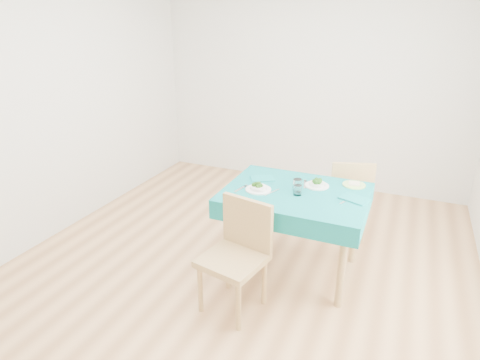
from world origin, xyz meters
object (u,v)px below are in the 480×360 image
at_px(table, 294,232).
at_px(bowl_near, 258,187).
at_px(side_plate, 354,185).
at_px(chair_far, 348,191).
at_px(bowl_far, 317,183).
at_px(chair_near, 232,247).

distance_m(table, bowl_near, 0.52).
xyz_separation_m(bowl_near, side_plate, (0.72, 0.42, -0.03)).
bearing_deg(chair_far, bowl_near, 38.05).
relative_size(bowl_far, side_plate, 1.05).
xyz_separation_m(table, bowl_far, (0.13, 0.17, 0.41)).
height_order(table, bowl_near, bowl_near).
distance_m(chair_far, bowl_near, 1.13).
bearing_deg(bowl_far, table, -127.71).
xyz_separation_m(chair_near, bowl_near, (-0.02, 0.57, 0.25)).
distance_m(chair_far, side_plate, 0.56).
relative_size(table, side_plate, 5.94).
bearing_deg(bowl_far, bowl_near, -147.37).
distance_m(table, side_plate, 0.65).
bearing_deg(table, chair_near, -112.10).
bearing_deg(chair_near, table, 79.31).
bearing_deg(side_plate, chair_far, 102.39).
distance_m(chair_near, bowl_far, 0.97).
bearing_deg(bowl_far, side_plate, 27.06).
relative_size(table, bowl_far, 5.67).
distance_m(bowl_far, side_plate, 0.32).
bearing_deg(side_plate, bowl_near, -149.53).
height_order(chair_far, bowl_far, chair_far).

